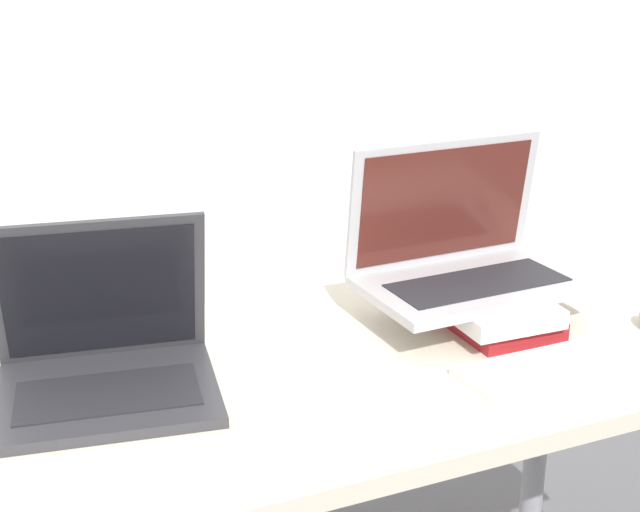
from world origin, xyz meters
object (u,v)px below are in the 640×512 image
(laptop_on_books, at_px, (463,257))
(wireless_keyboard, at_px, (554,367))
(laptop_left, at_px, (105,359))
(book_stack, at_px, (485,306))

(laptop_on_books, height_order, wireless_keyboard, laptop_on_books)
(laptop_left, relative_size, laptop_on_books, 0.90)
(laptop_on_books, bearing_deg, book_stack, -66.31)
(laptop_left, distance_m, wireless_keyboard, 0.67)
(laptop_left, relative_size, book_stack, 1.30)
(laptop_left, bearing_deg, book_stack, -0.89)
(book_stack, xyz_separation_m, wireless_keyboard, (-0.00, -0.20, -0.02))
(wireless_keyboard, bearing_deg, book_stack, 88.97)
(book_stack, distance_m, laptop_on_books, 0.09)
(laptop_left, height_order, book_stack, laptop_left)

